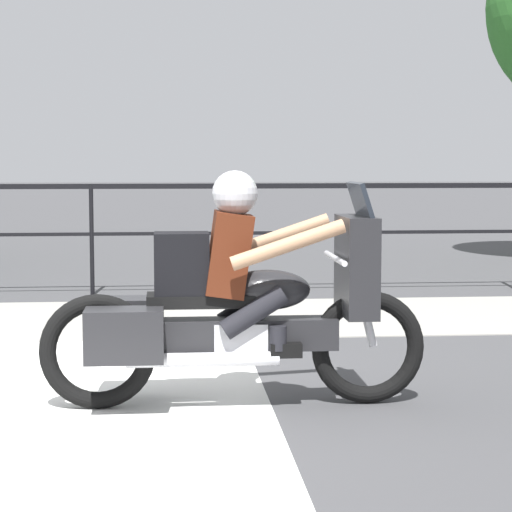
# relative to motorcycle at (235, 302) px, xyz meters

# --- Properties ---
(ground_plane) EXTENTS (120.00, 120.00, 0.00)m
(ground_plane) POSITION_rel_motorcycle_xyz_m (-1.31, 0.17, -0.68)
(ground_plane) COLOR #424244
(sidewalk_band) EXTENTS (44.00, 2.40, 0.01)m
(sidewalk_band) POSITION_rel_motorcycle_xyz_m (-1.31, 3.57, -0.67)
(sidewalk_band) COLOR #99968E
(sidewalk_band) RESTS_ON ground
(crosswalk_band) EXTENTS (3.17, 6.00, 0.01)m
(crosswalk_band) POSITION_rel_motorcycle_xyz_m (-1.35, -0.03, -0.68)
(crosswalk_band) COLOR silver
(crosswalk_band) RESTS_ON ground
(fence_railing) EXTENTS (36.00, 0.05, 1.30)m
(fence_railing) POSITION_rel_motorcycle_xyz_m (-1.31, 5.38, 0.34)
(fence_railing) COLOR black
(fence_railing) RESTS_ON ground
(motorcycle) EXTENTS (2.48, 0.76, 1.52)m
(motorcycle) POSITION_rel_motorcycle_xyz_m (0.00, 0.00, 0.00)
(motorcycle) COLOR black
(motorcycle) RESTS_ON ground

